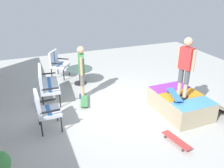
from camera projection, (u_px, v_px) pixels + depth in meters
ground_plane at (125, 109)px, 7.07m from camera, size 12.00×12.00×0.10m
skate_ramp at (181, 103)px, 6.70m from camera, size 1.65×1.90×0.56m
patio_bench at (45, 82)px, 7.21m from camera, size 1.29×0.65×1.02m
patio_chair_near_house at (57, 62)px, 8.93m from camera, size 0.82×0.80×1.02m
patio_chair_by_wall at (43, 108)px, 5.79m from camera, size 0.63×0.57×1.02m
patio_table at (80, 73)px, 8.45m from camera, size 0.90×0.90×0.57m
person_watching at (82, 69)px, 7.26m from camera, size 0.47×0.30×1.65m
person_skater at (186, 64)px, 6.03m from camera, size 0.45×0.33×1.62m
skateboard_by_bench at (84, 101)px, 7.25m from camera, size 0.82×0.40×0.10m
skateboard_spare at (176, 140)px, 5.49m from camera, size 0.82×0.33×0.10m
skateboard_on_ramp at (174, 95)px, 6.38m from camera, size 0.82×0.41×0.10m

